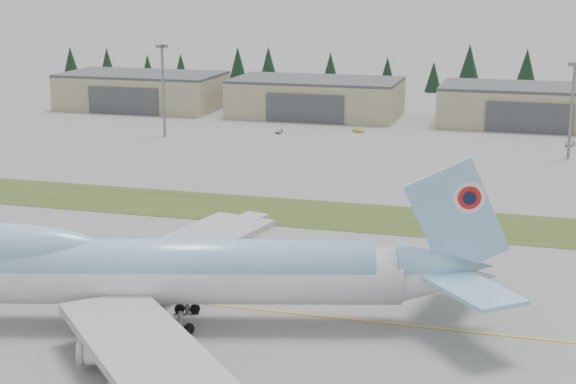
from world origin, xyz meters
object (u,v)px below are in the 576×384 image
(service_vehicle_c, at_px, (570,146))
(service_vehicle_b, at_px, (358,132))
(hangar_left, at_px, (142,91))
(service_vehicle_a, at_px, (279,133))
(hangar_right, at_px, (530,106))
(boeing_747_freighter, at_px, (145,270))
(hangar_center, at_px, (316,97))

(service_vehicle_c, bearing_deg, service_vehicle_b, -170.87)
(hangar_left, height_order, service_vehicle_a, hangar_left)
(hangar_left, distance_m, hangar_right, 115.00)
(hangar_left, bearing_deg, boeing_747_freighter, -64.92)
(hangar_left, bearing_deg, service_vehicle_b, -18.26)
(hangar_right, relative_size, service_vehicle_a, 13.01)
(boeing_747_freighter, distance_m, service_vehicle_b, 134.00)
(hangar_right, bearing_deg, hangar_center, 180.00)
(hangar_center, height_order, service_vehicle_c, hangar_center)
(boeing_747_freighter, distance_m, service_vehicle_a, 129.19)
(hangar_right, relative_size, service_vehicle_c, 11.17)
(boeing_747_freighter, distance_m, hangar_right, 162.97)
(service_vehicle_c, bearing_deg, hangar_left, -179.03)
(hangar_center, bearing_deg, service_vehicle_a, -94.24)
(service_vehicle_a, relative_size, service_vehicle_b, 1.15)
(hangar_center, xyz_separation_m, hangar_right, (60.00, 0.00, 0.00))
(hangar_left, xyz_separation_m, service_vehicle_c, (125.05, -27.94, -5.39))
(service_vehicle_a, xyz_separation_m, service_vehicle_b, (19.56, 6.54, 0.00))
(service_vehicle_b, distance_m, service_vehicle_c, 52.90)
(hangar_right, height_order, service_vehicle_b, hangar_right)
(hangar_center, height_order, service_vehicle_a, hangar_center)
(hangar_center, distance_m, hangar_right, 60.00)
(service_vehicle_a, distance_m, service_vehicle_b, 20.63)
(hangar_center, xyz_separation_m, service_vehicle_c, (70.05, -27.94, -5.39))
(hangar_center, relative_size, service_vehicle_b, 14.99)
(boeing_747_freighter, bearing_deg, hangar_right, 60.03)
(hangar_right, bearing_deg, service_vehicle_a, -153.98)
(hangar_right, bearing_deg, service_vehicle_b, -150.81)
(hangar_left, xyz_separation_m, hangar_right, (115.00, 0.00, 0.00))
(service_vehicle_a, bearing_deg, boeing_747_freighter, -82.55)
(service_vehicle_a, bearing_deg, service_vehicle_c, -0.00)
(boeing_747_freighter, bearing_deg, service_vehicle_c, 53.12)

